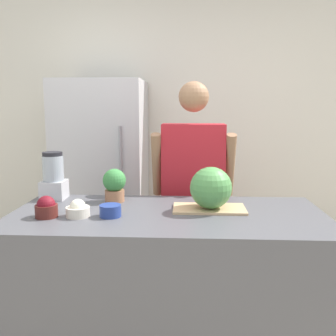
% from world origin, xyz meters
% --- Properties ---
extents(wall_back, '(8.00, 0.06, 2.60)m').
position_xyz_m(wall_back, '(0.00, 2.15, 1.30)').
color(wall_back, silver).
rests_on(wall_back, ground_plane).
extents(counter_island, '(1.78, 0.82, 0.88)m').
position_xyz_m(counter_island, '(0.00, 0.41, 0.44)').
color(counter_island, '#4C4C51').
rests_on(counter_island, ground_plane).
extents(refrigerator, '(0.78, 0.73, 1.71)m').
position_xyz_m(refrigerator, '(-0.67, 1.75, 0.86)').
color(refrigerator, '#B7B7BC').
rests_on(refrigerator, ground_plane).
extents(person, '(0.59, 0.26, 1.65)m').
position_xyz_m(person, '(0.15, 1.05, 0.84)').
color(person, gray).
rests_on(person, ground_plane).
extents(cutting_board, '(0.42, 0.23, 0.01)m').
position_xyz_m(cutting_board, '(0.24, 0.49, 0.89)').
color(cutting_board, tan).
rests_on(cutting_board, counter_island).
extents(watermelon, '(0.24, 0.24, 0.24)m').
position_xyz_m(watermelon, '(0.24, 0.47, 1.02)').
color(watermelon, '#4C8C47').
rests_on(watermelon, cutting_board).
extents(bowl_cherries, '(0.12, 0.12, 0.12)m').
position_xyz_m(bowl_cherries, '(-0.65, 0.29, 0.94)').
color(bowl_cherries, '#511E19').
rests_on(bowl_cherries, counter_island).
extents(bowl_cream, '(0.13, 0.13, 0.10)m').
position_xyz_m(bowl_cream, '(-0.48, 0.31, 0.92)').
color(bowl_cream, beige).
rests_on(bowl_cream, counter_island).
extents(bowl_small_blue, '(0.12, 0.12, 0.07)m').
position_xyz_m(bowl_small_blue, '(-0.31, 0.32, 0.92)').
color(bowl_small_blue, navy).
rests_on(bowl_small_blue, counter_island).
extents(blender, '(0.15, 0.15, 0.31)m').
position_xyz_m(blender, '(-0.75, 0.70, 1.03)').
color(blender, '#B7B7BC').
rests_on(blender, counter_island).
extents(potted_plant, '(0.15, 0.15, 0.21)m').
position_xyz_m(potted_plant, '(-0.35, 0.65, 0.99)').
color(potted_plant, '#996647').
rests_on(potted_plant, counter_island).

